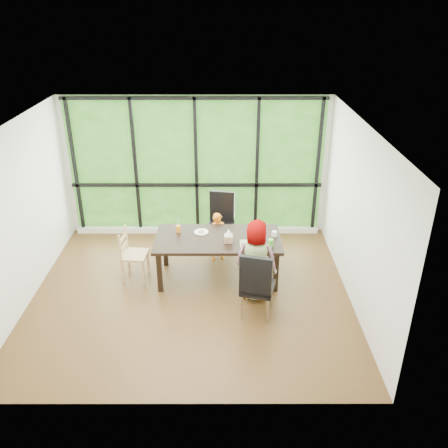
# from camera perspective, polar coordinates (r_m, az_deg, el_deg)

# --- Properties ---
(ground) EXTENTS (5.00, 5.00, 0.00)m
(ground) POSITION_cam_1_polar(r_m,az_deg,el_deg) (7.58, -4.01, -8.43)
(ground) COLOR black
(ground) RESTS_ON ground
(back_wall) EXTENTS (5.00, 0.00, 5.00)m
(back_wall) POSITION_cam_1_polar(r_m,az_deg,el_deg) (8.99, -3.38, 6.98)
(back_wall) COLOR silver
(back_wall) RESTS_ON ground
(foliage_backdrop) EXTENTS (4.80, 0.02, 2.65)m
(foliage_backdrop) POSITION_cam_1_polar(r_m,az_deg,el_deg) (8.97, -3.39, 6.94)
(foliage_backdrop) COLOR #204F16
(foliage_backdrop) RESTS_ON back_wall
(window_mullions) EXTENTS (4.80, 0.06, 2.65)m
(window_mullions) POSITION_cam_1_polar(r_m,az_deg,el_deg) (8.93, -3.40, 6.85)
(window_mullions) COLOR black
(window_mullions) RESTS_ON back_wall
(window_sill) EXTENTS (4.80, 0.12, 0.10)m
(window_sill) POSITION_cam_1_polar(r_m,az_deg,el_deg) (9.41, -3.21, -0.72)
(window_sill) COLOR silver
(window_sill) RESTS_ON ground
(dining_table) EXTENTS (2.13, 1.21, 0.75)m
(dining_table) POSITION_cam_1_polar(r_m,az_deg,el_deg) (7.77, -0.74, -4.14)
(dining_table) COLOR black
(dining_table) RESTS_ON ground
(chair_window_leather) EXTENTS (0.53, 0.53, 1.08)m
(chair_window_leather) POSITION_cam_1_polar(r_m,az_deg,el_deg) (8.58, -0.46, 0.18)
(chair_window_leather) COLOR black
(chair_window_leather) RESTS_ON ground
(chair_interior_leather) EXTENTS (0.56, 0.56, 1.08)m
(chair_interior_leather) POSITION_cam_1_polar(r_m,az_deg,el_deg) (6.85, 4.13, -7.18)
(chair_interior_leather) COLOR black
(chair_interior_leather) RESTS_ON ground
(chair_end_beech) EXTENTS (0.43, 0.45, 0.90)m
(chair_end_beech) POSITION_cam_1_polar(r_m,az_deg,el_deg) (7.84, -10.84, -3.72)
(chair_end_beech) COLOR tan
(chair_end_beech) RESTS_ON ground
(child_toddler) EXTENTS (0.38, 0.31, 0.90)m
(child_toddler) POSITION_cam_1_polar(r_m,az_deg,el_deg) (8.27, -0.70, -1.58)
(child_toddler) COLOR orange
(child_toddler) RESTS_ON ground
(child_older) EXTENTS (0.72, 0.54, 1.32)m
(child_older) POSITION_cam_1_polar(r_m,az_deg,el_deg) (7.16, 4.04, -4.46)
(child_older) COLOR slate
(child_older) RESTS_ON ground
(placemat) EXTENTS (0.41, 0.30, 0.01)m
(placemat) POSITION_cam_1_polar(r_m,az_deg,el_deg) (7.41, 3.53, -2.47)
(placemat) COLOR tan
(placemat) RESTS_ON dining_table
(plate_far) EXTENTS (0.24, 0.24, 0.01)m
(plate_far) POSITION_cam_1_polar(r_m,az_deg,el_deg) (7.77, -2.79, -0.98)
(plate_far) COLOR white
(plate_far) RESTS_ON dining_table
(plate_near) EXTENTS (0.23, 0.23, 0.01)m
(plate_near) POSITION_cam_1_polar(r_m,az_deg,el_deg) (7.41, 3.53, -2.41)
(plate_near) COLOR white
(plate_near) RESTS_ON dining_table
(orange_cup) EXTENTS (0.07, 0.07, 0.12)m
(orange_cup) POSITION_cam_1_polar(r_m,az_deg,el_deg) (7.79, -5.60, -0.59)
(orange_cup) COLOR orange
(orange_cup) RESTS_ON dining_table
(green_cup) EXTENTS (0.08, 0.08, 0.13)m
(green_cup) POSITION_cam_1_polar(r_m,az_deg,el_deg) (7.34, 5.71, -2.32)
(green_cup) COLOR #4FD634
(green_cup) RESTS_ON dining_table
(white_mug) EXTENTS (0.09, 0.09, 0.09)m
(white_mug) POSITION_cam_1_polar(r_m,az_deg,el_deg) (7.66, 6.16, -1.20)
(white_mug) COLOR white
(white_mug) RESTS_ON dining_table
(tissue_box) EXTENTS (0.14, 0.14, 0.12)m
(tissue_box) POSITION_cam_1_polar(r_m,az_deg,el_deg) (7.44, 0.56, -1.79)
(tissue_box) COLOR tan
(tissue_box) RESTS_ON dining_table
(crepe_rolls_far) EXTENTS (0.10, 0.12, 0.04)m
(crepe_rolls_far) POSITION_cam_1_polar(r_m,az_deg,el_deg) (7.76, -2.79, -0.82)
(crepe_rolls_far) COLOR tan
(crepe_rolls_far) RESTS_ON plate_far
(crepe_rolls_near) EXTENTS (0.05, 0.12, 0.04)m
(crepe_rolls_near) POSITION_cam_1_polar(r_m,az_deg,el_deg) (7.40, 3.53, -2.24)
(crepe_rolls_near) COLOR tan
(crepe_rolls_near) RESTS_ON plate_near
(straw_white) EXTENTS (0.01, 0.04, 0.20)m
(straw_white) POSITION_cam_1_polar(r_m,az_deg,el_deg) (7.74, -5.63, 0.05)
(straw_white) COLOR white
(straw_white) RESTS_ON orange_cup
(straw_pink) EXTENTS (0.01, 0.04, 0.20)m
(straw_pink) POSITION_cam_1_polar(r_m,az_deg,el_deg) (7.29, 5.75, -1.60)
(straw_pink) COLOR pink
(straw_pink) RESTS_ON green_cup
(tissue) EXTENTS (0.12, 0.12, 0.11)m
(tissue) POSITION_cam_1_polar(r_m,az_deg,el_deg) (7.39, 0.56, -1.01)
(tissue) COLOR white
(tissue) RESTS_ON tissue_box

